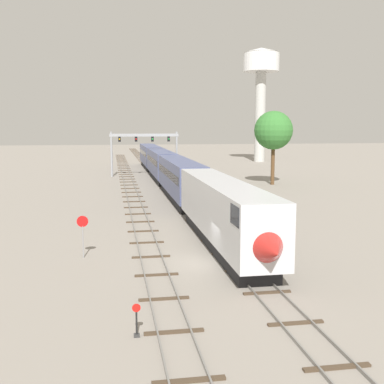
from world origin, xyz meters
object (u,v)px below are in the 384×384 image
Objects in this scene: passenger_train at (168,170)px; trackside_tree_left at (274,131)px; signal_gantry at (144,144)px; water_tower at (261,74)px; stop_sign at (83,231)px; switch_stand at (137,325)px.

passenger_train is 8.05× the size of trackside_tree_left.
signal_gantry is at bearing 139.64° from trackside_tree_left.
water_tower is 9.59× the size of stop_sign.
water_tower reaches higher than stop_sign.
trackside_tree_left is at bearing -40.36° from signal_gantry.
water_tower reaches higher than switch_stand.
switch_stand is at bearing -94.26° from signal_gantry.
passenger_train is 17.16m from signal_gantry.
stop_sign is at bearing -115.00° from water_tower.
signal_gantry is 0.44× the size of water_tower.
water_tower is 18.92× the size of switch_stand.
passenger_train is 61.04× the size of switch_stand.
signal_gantry is 4.20× the size of stop_sign.
water_tower reaches higher than passenger_train.
stop_sign is 45.44m from trackside_tree_left.
signal_gantry is 45.72m from water_tower.
water_tower reaches higher than trackside_tree_left.
passenger_train is 3.23× the size of water_tower.
stop_sign is 0.26× the size of trackside_tree_left.
trackside_tree_left is (23.12, 49.53, 7.61)m from switch_stand.
switch_stand is 0.13× the size of trackside_tree_left.
signal_gantry is 1.09× the size of trackside_tree_left.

